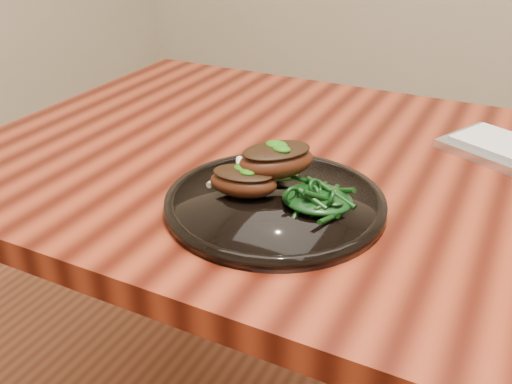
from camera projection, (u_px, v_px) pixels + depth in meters
desk at (451, 237)px, 0.87m from camera, size 1.60×0.80×0.75m
plate at (275, 202)px, 0.78m from camera, size 0.30×0.30×0.02m
lamb_chop_front at (243, 181)px, 0.77m from camera, size 0.10×0.08×0.04m
lamb_chop_back at (276, 159)px, 0.78m from camera, size 0.12×0.13×0.05m
herb_smear at (271, 172)px, 0.84m from camera, size 0.09×0.06×0.01m
greens_heap at (318, 195)px, 0.75m from camera, size 0.10×0.09×0.04m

